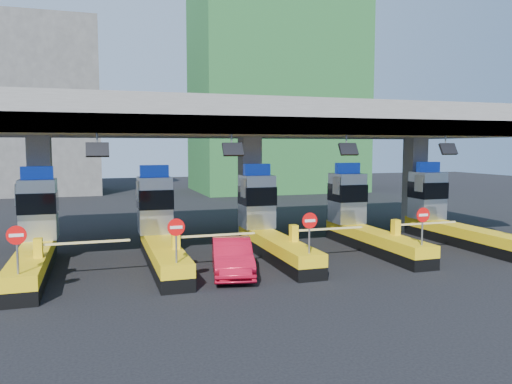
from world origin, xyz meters
name	(u,v)px	position (x,y,z in m)	size (l,w,h in m)	color
ground	(269,254)	(0.00, 0.00, 0.00)	(120.00, 120.00, 0.00)	black
toll_canopy	(250,124)	(0.00, 2.87, 6.13)	(28.00, 12.09, 7.00)	slate
toll_lane_far_left	(35,235)	(-10.00, 0.28, 1.40)	(4.43, 8.00, 4.16)	black
toll_lane_left	(159,229)	(-5.00, 0.28, 1.40)	(4.43, 8.00, 4.16)	black
toll_lane_center	(267,224)	(0.00, 0.28, 1.40)	(4.43, 8.00, 4.16)	black
toll_lane_right	(361,219)	(5.00, 0.28, 1.40)	(4.43, 8.00, 4.16)	black
toll_lane_far_right	(445,215)	(10.00, 0.28, 1.40)	(4.43, 8.00, 4.16)	black
bg_building_scaffold	(276,66)	(12.00, 32.00, 14.00)	(18.00, 12.00, 28.00)	#1E5926
bg_building_concrete	(30,108)	(-14.00, 36.00, 9.00)	(14.00, 10.00, 18.00)	#4C4C49
red_car	(232,257)	(-2.58, -3.02, 0.70)	(1.49, 4.26, 1.40)	red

